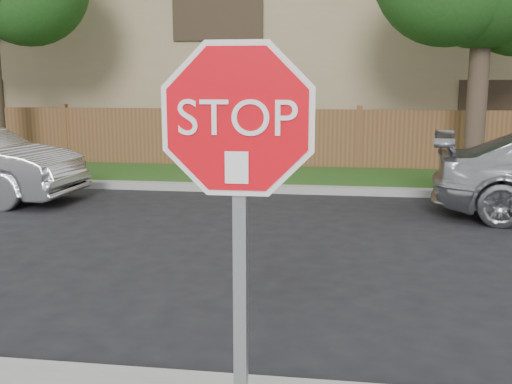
# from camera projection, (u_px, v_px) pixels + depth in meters

# --- Properties ---
(far_curb) EXTENTS (70.00, 0.30, 0.15)m
(far_curb) POSITION_uv_depth(u_px,v_px,m) (361.00, 191.00, 12.38)
(far_curb) COLOR gray
(far_curb) RESTS_ON ground
(grass_strip) EXTENTS (70.00, 3.00, 0.12)m
(grass_strip) POSITION_uv_depth(u_px,v_px,m) (359.00, 179.00, 13.99)
(grass_strip) COLOR #1E4714
(grass_strip) RESTS_ON ground
(fence) EXTENTS (70.00, 0.12, 1.60)m
(fence) POSITION_uv_depth(u_px,v_px,m) (359.00, 141.00, 15.41)
(fence) COLOR brown
(fence) RESTS_ON ground
(apartment_building) EXTENTS (35.20, 9.20, 7.20)m
(apartment_building) POSITION_uv_depth(u_px,v_px,m) (357.00, 45.00, 20.36)
(apartment_building) COLOR #99845F
(apartment_building) RESTS_ON ground
(stop_sign) EXTENTS (1.01, 0.13, 2.55)m
(stop_sign) POSITION_uv_depth(u_px,v_px,m) (238.00, 187.00, 2.82)
(stop_sign) COLOR gray
(stop_sign) RESTS_ON sidewalk_near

